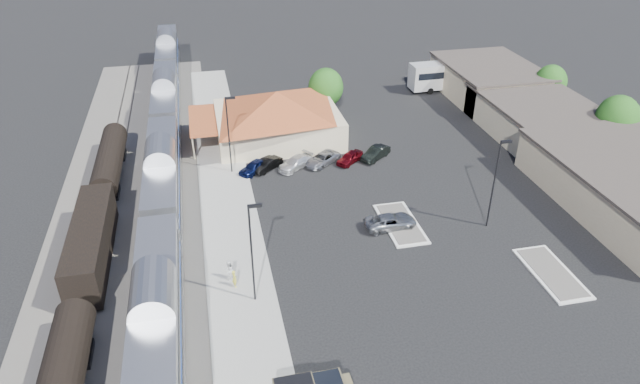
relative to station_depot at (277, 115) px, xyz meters
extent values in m
plane|color=black|center=(4.56, -24.00, -3.13)|extent=(280.00, 280.00, 0.00)
cube|color=#4C4944|center=(-16.44, -16.00, -3.07)|extent=(16.00, 100.00, 0.12)
cube|color=gray|center=(-7.44, -18.00, -3.04)|extent=(5.50, 92.00, 0.18)
cube|color=silver|center=(-13.44, -34.37, -0.08)|extent=(3.00, 20.00, 5.00)
cube|color=black|center=(-13.44, -34.37, -2.83)|extent=(2.20, 16.00, 0.60)
cube|color=silver|center=(-13.44, -13.37, -0.08)|extent=(3.00, 20.00, 5.00)
cube|color=black|center=(-13.44, -13.37, -2.83)|extent=(2.20, 16.00, 0.60)
cube|color=silver|center=(-13.44, 7.63, -0.08)|extent=(3.00, 20.00, 5.00)
cube|color=black|center=(-13.44, 7.63, -2.83)|extent=(2.20, 16.00, 0.60)
cube|color=silver|center=(-13.44, 28.63, -0.08)|extent=(3.00, 20.00, 5.00)
cube|color=black|center=(-13.44, 28.63, -2.83)|extent=(2.20, 16.00, 0.60)
cube|color=black|center=(-19.44, -21.97, -0.93)|extent=(2.80, 14.00, 3.60)
cube|color=black|center=(-19.44, -21.97, -2.83)|extent=(2.20, 12.00, 0.60)
cylinder|color=black|center=(-19.44, -5.97, -1.03)|extent=(2.80, 14.00, 2.80)
cube|color=black|center=(-19.44, -5.97, -2.83)|extent=(2.20, 12.00, 0.60)
cube|color=#C9B793|center=(0.06, 0.00, -1.33)|extent=(15.00, 12.00, 3.60)
pyramid|color=brown|center=(0.06, 0.00, 1.77)|extent=(15.30, 12.24, 2.60)
cube|color=brown|center=(-9.04, 0.00, 0.17)|extent=(3.20, 9.60, 0.25)
cube|color=#C6B28C|center=(32.56, -24.00, -1.03)|extent=(14.00, 22.00, 4.20)
cube|color=#C6B28C|center=(32.56, -6.00, -1.13)|extent=(12.00, 18.00, 4.00)
cube|color=#3F3833|center=(32.56, -6.00, 1.02)|extent=(12.40, 18.40, 0.30)
cube|color=#C6B28C|center=(32.56, 8.00, -0.88)|extent=(12.00, 16.00, 4.50)
cube|color=#3F3833|center=(32.56, 8.00, 1.52)|extent=(12.40, 16.40, 0.30)
cube|color=silver|center=(8.56, -22.00, -3.06)|extent=(3.30, 7.50, 0.15)
cube|color=#4C4944|center=(8.56, -22.00, -2.97)|extent=(2.70, 6.90, 0.10)
cube|color=silver|center=(18.56, -32.00, -3.06)|extent=(3.30, 7.50, 0.15)
cube|color=#4C4944|center=(18.56, -32.00, -2.97)|extent=(2.70, 6.90, 0.10)
cylinder|color=black|center=(-6.44, -30.00, 1.37)|extent=(0.16, 0.16, 9.00)
cube|color=black|center=(-5.94, -30.00, 5.72)|extent=(1.00, 0.25, 0.22)
cylinder|color=black|center=(-6.44, -8.00, 1.37)|extent=(0.16, 0.16, 9.00)
cube|color=black|center=(-5.94, -8.00, 5.72)|extent=(1.00, 0.25, 0.22)
cylinder|color=black|center=(16.56, -24.00, 1.37)|extent=(0.16, 0.16, 9.00)
cube|color=black|center=(17.06, -24.00, 5.72)|extent=(1.00, 0.25, 0.22)
cylinder|color=#382314|center=(38.56, -12.00, -1.70)|extent=(0.30, 0.30, 2.86)
ellipsoid|color=#244F16|center=(38.56, -12.00, 1.09)|extent=(4.94, 4.94, 5.46)
cylinder|color=#382314|center=(38.56, 2.00, -1.86)|extent=(0.30, 0.30, 2.55)
ellipsoid|color=#244F16|center=(38.56, 2.00, 0.64)|extent=(4.41, 4.41, 4.87)
cylinder|color=#382314|center=(7.56, 6.00, -1.77)|extent=(0.30, 0.30, 2.73)
ellipsoid|color=#244F16|center=(7.56, 6.00, 0.90)|extent=(4.71, 4.71, 5.21)
cylinder|color=black|center=(-2.23, -39.69, -2.78)|extent=(0.71, 0.29, 0.71)
imported|color=#9C9FA3|center=(7.43, -22.32, -2.44)|extent=(5.06, 2.49, 1.38)
cube|color=silver|center=(28.56, 12.00, -0.78)|extent=(13.22, 3.23, 3.72)
cube|color=black|center=(28.56, 12.00, -0.33)|extent=(12.17, 3.24, 0.99)
cylinder|color=black|center=(33.20, 10.85, -2.64)|extent=(0.99, 0.36, 0.99)
cylinder|color=black|center=(33.12, 13.41, -2.64)|extent=(0.99, 0.36, 0.99)
cylinder|color=black|center=(24.66, 10.60, -2.64)|extent=(0.99, 0.36, 0.99)
cylinder|color=black|center=(24.58, 13.17, -2.64)|extent=(0.99, 0.36, 0.99)
imported|color=gold|center=(-7.85, -28.05, -2.15)|extent=(0.56, 0.68, 1.60)
imported|color=white|center=(-8.22, -27.05, -2.04)|extent=(0.87, 1.02, 1.82)
imported|color=#0D1745|center=(-3.94, -8.40, -2.45)|extent=(4.11, 3.83, 1.37)
imported|color=black|center=(-2.47, -8.10, -2.48)|extent=(3.95, 3.61, 1.31)
imported|color=silver|center=(0.73, -8.40, -2.47)|extent=(4.79, 4.24, 1.33)
imported|color=gray|center=(3.93, -8.10, -2.48)|extent=(5.01, 4.57, 1.30)
imported|color=maroon|center=(7.13, -8.40, -2.48)|extent=(3.95, 3.63, 1.31)
imported|color=black|center=(10.33, -8.10, -2.43)|extent=(4.27, 3.85, 1.41)
camera|label=1|loc=(-8.86, -65.12, 27.30)|focal=32.00mm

